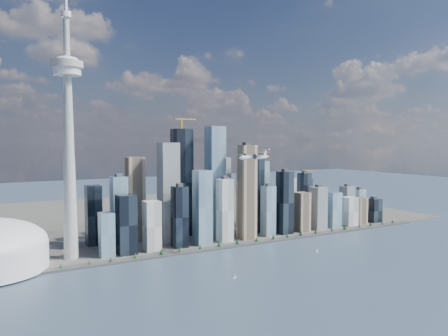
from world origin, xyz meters
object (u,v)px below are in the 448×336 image
sailboat_west (235,277)px  sailboat_east (317,251)px  airplane (254,157)px  needle_tower (69,131)px

sailboat_west → sailboat_east: sailboat_west is taller
airplane → sailboat_west: airplane is taller
needle_tower → sailboat_east: size_ratio=67.00×
sailboat_east → airplane: bearing=159.9°
airplane → sailboat_west: size_ratio=9.47×
needle_tower → sailboat_east: bearing=-22.7°
airplane → sailboat_east: airplane is taller
sailboat_west → sailboat_east: (224.75, 61.58, -0.06)m
needle_tower → sailboat_west: size_ratio=65.48×
sailboat_west → sailboat_east: 233.03m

